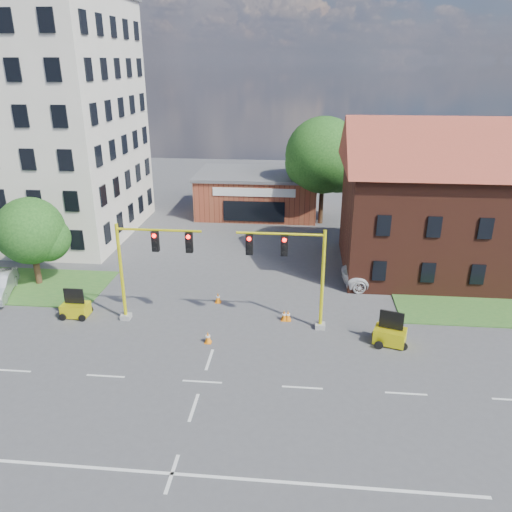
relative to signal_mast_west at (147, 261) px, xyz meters
name	(u,v)px	position (x,y,z in m)	size (l,w,h in m)	color
ground	(202,382)	(4.36, -6.00, -3.92)	(120.00, 120.00, 0.00)	#434346
grass_verge_ne	(509,313)	(22.36, 3.00, -3.88)	(14.00, 4.00, 0.08)	#295921
lane_markings	(189,422)	(4.36, -9.00, -3.91)	(60.00, 36.00, 0.01)	silver
office_block	(20,118)	(-15.64, 15.91, 6.39)	(18.40, 15.40, 20.60)	beige
brick_shop	(258,193)	(4.36, 23.99, -1.76)	(12.40, 8.40, 4.30)	brown
townhouse_row	(488,195)	(22.36, 10.00, 2.01)	(21.00, 11.00, 11.50)	#4B2116
tree_large	(327,158)	(11.22, 21.08, 2.47)	(7.57, 7.21, 10.28)	#392014
tree_nw_front	(35,233)	(-9.41, 4.58, -0.08)	(4.89, 4.66, 6.35)	#392014
signal_mast_west	(147,261)	(0.00, 0.00, 0.00)	(5.30, 0.60, 6.20)	gray
signal_mast_east	(294,267)	(8.71, 0.00, 0.00)	(5.30, 0.60, 6.20)	gray
trailer_west	(76,308)	(-4.84, -0.01, -3.35)	(1.62, 1.10, 1.83)	#FFF415
trailer_east	(390,334)	(14.22, -1.43, -3.31)	(1.99, 1.62, 1.96)	#FFF415
cone_a	(208,337)	(3.97, -2.30, -3.58)	(0.40, 0.40, 0.70)	orange
cone_b	(218,298)	(3.69, 2.78, -3.58)	(0.40, 0.40, 0.70)	orange
cone_c	(284,315)	(8.16, 0.75, -3.58)	(0.40, 0.40, 0.70)	orange
cone_d	(288,315)	(8.40, 0.76, -3.58)	(0.40, 0.40, 0.70)	orange
pickup_white	(385,275)	(15.04, 6.52, -3.09)	(2.75, 5.97, 1.66)	white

